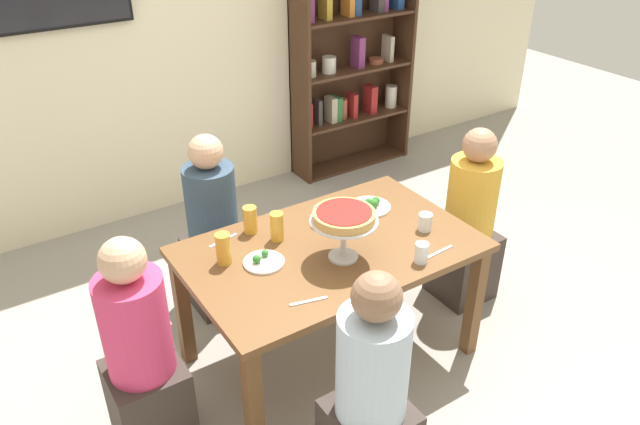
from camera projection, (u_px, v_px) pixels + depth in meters
name	position (u px, v px, depth m)	size (l,w,h in m)	color
ground_plane	(329.00, 353.00, 3.55)	(12.00, 12.00, 0.00)	gray
rear_partition	(160.00, 28.00, 4.43)	(8.00, 0.12, 2.80)	beige
dining_table	(330.00, 261.00, 3.22)	(1.49, 0.94, 0.74)	brown
bookshelf	(351.00, 36.00, 5.15)	(1.10, 0.30, 2.21)	#422819
diner_near_left	(371.00, 402.00, 2.59)	(0.34, 0.34, 1.15)	#382D28
diner_far_left	(214.00, 236.00, 3.72)	(0.34, 0.34, 1.15)	#382D28
diner_head_west	(142.00, 362.00, 2.80)	(0.34, 0.34, 1.15)	#382D28
diner_head_east	(468.00, 228.00, 3.79)	(0.34, 0.34, 1.15)	#382D28
deep_dish_pizza_stand	(344.00, 219.00, 2.97)	(0.34, 0.34, 0.27)	silver
salad_plate_near_diner	(263.00, 261.00, 3.03)	(0.20, 0.20, 0.06)	white
salad_plate_far_diner	(371.00, 205.00, 3.50)	(0.24, 0.24, 0.06)	white
beer_glass_amber_tall	(277.00, 227.00, 3.19)	(0.07, 0.07, 0.16)	gold
beer_glass_amber_short	(250.00, 220.00, 3.26)	(0.07, 0.07, 0.15)	gold
beer_glass_amber_spare	(223.00, 249.00, 3.00)	(0.07, 0.07, 0.16)	gold
water_glass_clear_near	(425.00, 222.00, 3.29)	(0.07, 0.07, 0.09)	white
water_glass_clear_far	(321.00, 215.00, 3.34)	(0.07, 0.07, 0.10)	white
water_glass_clear_spare	(421.00, 253.00, 3.02)	(0.07, 0.07, 0.11)	white
cutlery_fork_near	(440.00, 252.00, 3.12)	(0.18, 0.02, 0.01)	silver
cutlery_knife_near	(223.00, 240.00, 3.21)	(0.18, 0.02, 0.01)	silver
cutlery_fork_far	(309.00, 301.00, 2.78)	(0.18, 0.02, 0.01)	silver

